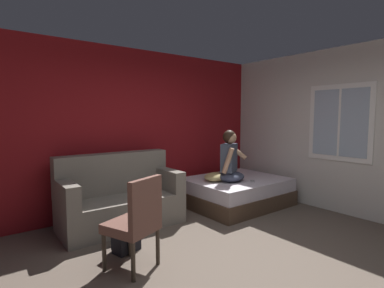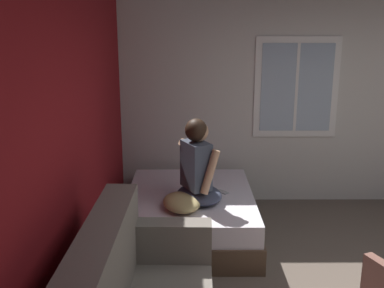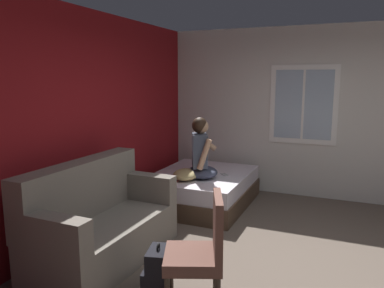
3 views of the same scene
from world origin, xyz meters
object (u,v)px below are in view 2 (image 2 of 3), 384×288
Objects in this scene: throw_pillow at (182,202)px; cell_phone at (222,192)px; person_seated at (198,169)px; bed at (190,215)px.

throw_pillow is 0.63m from cell_phone.
person_seated is 1.82× the size of throw_pillow.
bed is at bearing -38.79° from cell_phone.
person_seated is at bearing -43.18° from throw_pillow.
person_seated reaches higher than bed.
bed is 0.65m from person_seated.
bed is 11.97× the size of cell_phone.
cell_phone is at bearing -83.52° from bed.
cell_phone is (0.27, -0.27, -0.35)m from person_seated.
throw_pillow is (-0.41, 0.08, 0.31)m from bed.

